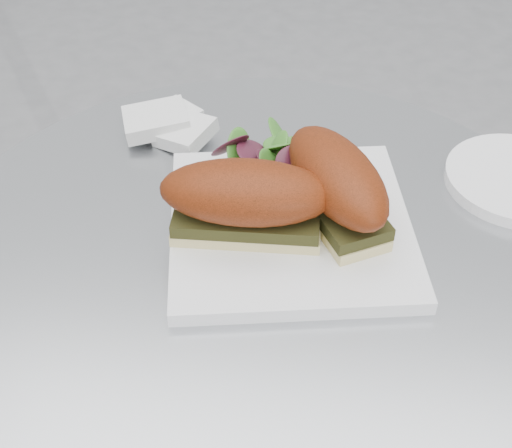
{
  "coord_description": "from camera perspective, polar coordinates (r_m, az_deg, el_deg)",
  "views": [
    {
      "loc": [
        0.05,
        -0.51,
        1.24
      ],
      "look_at": [
        -0.0,
        0.01,
        0.77
      ],
      "focal_mm": 50.0,
      "sensor_mm": 36.0,
      "label": 1
    }
  ],
  "objects": [
    {
      "name": "salad",
      "position": [
        0.78,
        1.67,
        5.42
      ],
      "size": [
        0.11,
        0.11,
        0.05
      ],
      "primitive_type": null,
      "color": "#3F8B2D",
      "rests_on": "plate"
    },
    {
      "name": "plate",
      "position": [
        0.74,
        2.76,
        -0.12
      ],
      "size": [
        0.29,
        0.29,
        0.02
      ],
      "primitive_type": "cube",
      "rotation": [
        0.0,
        0.0,
        0.17
      ],
      "color": "white",
      "rests_on": "table"
    },
    {
      "name": "table",
      "position": [
        0.91,
        0.05,
        -13.61
      ],
      "size": [
        0.7,
        0.7,
        0.73
      ],
      "color": "#B7BABE",
      "rests_on": "ground"
    },
    {
      "name": "napkin",
      "position": [
        0.89,
        -6.86,
        7.43
      ],
      "size": [
        0.11,
        0.11,
        0.02
      ],
      "primitive_type": null,
      "rotation": [
        0.0,
        0.0,
        0.04
      ],
      "color": "white",
      "rests_on": "table"
    },
    {
      "name": "sandwich_right",
      "position": [
        0.72,
        6.44,
        3.28
      ],
      "size": [
        0.14,
        0.18,
        0.08
      ],
      "rotation": [
        0.0,
        0.0,
        -1.08
      ],
      "color": "beige",
      "rests_on": "plate"
    },
    {
      "name": "sandwich_left",
      "position": [
        0.7,
        -0.77,
        1.99
      ],
      "size": [
        0.17,
        0.08,
        0.08
      ],
      "rotation": [
        0.0,
        0.0,
        0.02
      ],
      "color": "beige",
      "rests_on": "plate"
    }
  ]
}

